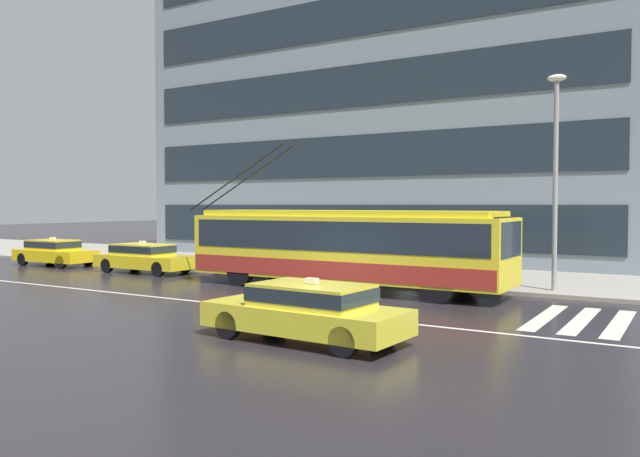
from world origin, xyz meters
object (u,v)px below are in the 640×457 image
(taxi_far_behind, at_px, (54,251))
(pedestrian_approaching_curb, at_px, (291,235))
(taxi_queued_behind_bus, at_px, (145,257))
(pedestrian_at_shelter, at_px, (463,255))
(bus_shelter, at_px, (373,227))
(trolleybus, at_px, (344,246))
(taxi_oncoming_near, at_px, (307,309))
(street_lamp, at_px, (556,164))

(taxi_far_behind, bearing_deg, pedestrian_approaching_curb, 16.59)
(taxi_queued_behind_bus, height_order, pedestrian_at_shelter, pedestrian_at_shelter)
(bus_shelter, relative_size, pedestrian_approaching_curb, 1.86)
(trolleybus, height_order, taxi_oncoming_near, trolleybus)
(taxi_queued_behind_bus, height_order, taxi_far_behind, same)
(pedestrian_approaching_curb, bearing_deg, trolleybus, -38.62)
(trolleybus, height_order, pedestrian_approaching_curb, trolleybus)
(bus_shelter, xyz_separation_m, street_lamp, (7.16, -0.95, 2.21))
(street_lamp, bearing_deg, pedestrian_at_shelter, 156.77)
(bus_shelter, distance_m, pedestrian_at_shelter, 3.74)
(taxi_oncoming_near, relative_size, bus_shelter, 1.28)
(taxi_oncoming_near, relative_size, pedestrian_at_shelter, 2.94)
(pedestrian_approaching_curb, bearing_deg, pedestrian_at_shelter, 2.56)
(bus_shelter, bearing_deg, pedestrian_at_shelter, 9.62)
(trolleybus, xyz_separation_m, taxi_oncoming_near, (3.35, -7.68, -0.84))
(bus_shelter, height_order, pedestrian_approaching_curb, bus_shelter)
(bus_shelter, height_order, pedestrian_at_shelter, bus_shelter)
(trolleybus, distance_m, taxi_oncoming_near, 8.42)
(pedestrian_approaching_curb, bearing_deg, taxi_queued_behind_bus, -147.82)
(bus_shelter, bearing_deg, trolleybus, -80.17)
(trolleybus, bearing_deg, street_lamp, 21.40)
(trolleybus, relative_size, street_lamp, 1.79)
(pedestrian_approaching_curb, bearing_deg, taxi_far_behind, -163.41)
(taxi_oncoming_near, relative_size, pedestrian_approaching_curb, 2.38)
(pedestrian_approaching_curb, bearing_deg, bus_shelter, -3.59)
(taxi_far_behind, distance_m, bus_shelter, 16.13)
(taxi_queued_behind_bus, height_order, bus_shelter, bus_shelter)
(pedestrian_at_shelter, bearing_deg, taxi_queued_behind_bus, -163.94)
(trolleybus, relative_size, taxi_oncoming_near, 2.72)
(taxi_oncoming_near, bearing_deg, trolleybus, 113.55)
(pedestrian_at_shelter, bearing_deg, taxi_oncoming_near, -88.00)
(taxi_oncoming_near, distance_m, pedestrian_approaching_curb, 14.05)
(trolleybus, distance_m, pedestrian_approaching_curb, 6.05)
(pedestrian_approaching_curb, xyz_separation_m, street_lamp, (11.28, -1.21, 2.65))
(trolleybus, relative_size, pedestrian_approaching_curb, 6.47)
(bus_shelter, xyz_separation_m, pedestrian_approaching_curb, (-4.12, 0.26, -0.44))
(taxi_far_behind, distance_m, pedestrian_at_shelter, 19.67)
(taxi_oncoming_near, height_order, pedestrian_at_shelter, pedestrian_at_shelter)
(taxi_oncoming_near, bearing_deg, taxi_queued_behind_bus, 149.33)
(trolleybus, height_order, taxi_queued_behind_bus, trolleybus)
(taxi_far_behind, bearing_deg, trolleybus, -1.08)
(bus_shelter, distance_m, street_lamp, 7.55)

